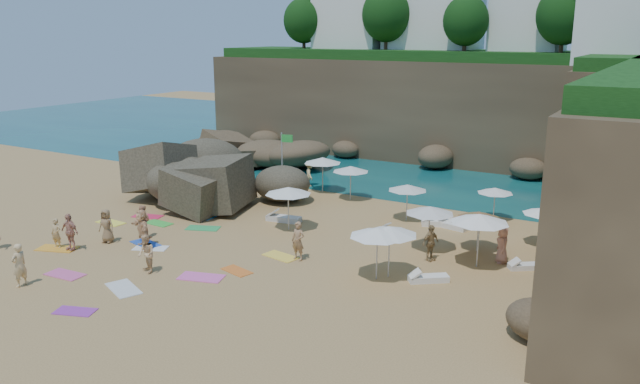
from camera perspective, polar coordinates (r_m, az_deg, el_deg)
The scene contains 52 objects.
ground at distance 32.20m, azimuth -5.80°, elevation -4.15°, with size 120.00×120.00×0.00m, color tan.
seawater at distance 58.38m, azimuth 11.84°, elevation 4.05°, with size 120.00×120.00×0.00m, color #0C4751.
cliff_back at distance 52.48m, azimuth 12.36°, elevation 7.30°, with size 44.00×8.00×8.00m, color brown.
rock_promontory at distance 50.98m, azimuth -5.21°, elevation 2.81°, with size 12.00×7.00×2.00m, color brown, non-canonical shape.
clifftop_buildings at distance 52.59m, azimuth 14.11°, elevation 15.13°, with size 28.48×9.48×7.00m.
clifftop_trees at distance 46.06m, azimuth 14.02°, elevation 15.31°, with size 35.60×23.82×4.40m.
marina_masts at distance 65.03m, azimuth -2.02°, elevation 8.05°, with size 3.10×0.10×6.00m.
rock_outcrop at distance 39.67m, azimuth -10.13°, elevation -0.72°, with size 9.02×6.77×3.61m, color brown, non-canonical shape.
flag_pole at distance 39.08m, azimuth -3.34°, elevation 3.25°, with size 0.81×0.21×4.16m.
parasol_0 at distance 40.55m, azimuth 0.24°, elevation 2.92°, with size 2.45×2.45×2.31m.
parasol_1 at distance 38.71m, azimuth 2.83°, elevation 2.12°, with size 2.28×2.28×2.16m.
parasol_2 at distance 35.81m, azimuth 15.73°, elevation 0.14°, with size 1.97×1.97×1.87m.
parasol_3 at distance 32.18m, azimuth 19.81°, elevation -1.65°, with size 2.05×2.05×1.94m.
parasol_4 at distance 30.02m, azimuth 10.02°, elevation -1.64°, with size 2.33×2.33×2.21m.
parasol_5 at distance 32.73m, azimuth -2.93°, elevation 0.12°, with size 2.46×2.46×2.33m.
parasol_6 at distance 30.55m, azimuth 14.34°, elevation -2.04°, with size 2.07×2.07×1.95m.
parasol_7 at distance 34.73m, azimuth 8.00°, elevation 0.41°, with size 2.17×2.17×2.06m.
parasol_8 at distance 28.34m, azimuth 14.40°, elevation -2.36°, with size 2.60×2.60×2.46m.
parasol_9 at distance 26.24m, azimuth 5.27°, elevation -3.69°, with size 2.40×2.40×2.27m.
parasol_11 at distance 26.50m, azimuth 6.38°, elevation -3.53°, with size 2.41×2.41×2.28m.
lounger_0 at distance 34.70m, azimuth -3.33°, elevation -2.46°, with size 1.96×0.65×0.30m, color silver.
lounger_1 at distance 32.65m, azimuth 6.76°, elevation -3.67°, with size 1.65×0.55×0.26m, color silver.
lounger_2 at distance 29.33m, azimuth 18.32°, elevation -6.47°, with size 1.55×0.52×0.24m, color silver.
lounger_3 at distance 34.53m, azimuth 10.96°, elevation -2.78°, with size 2.04×0.68×0.32m, color white.
lounger_4 at distance 34.22m, azimuth 11.92°, elevation -3.02°, with size 1.81×0.60×0.28m, color white.
lounger_5 at distance 26.92m, azimuth 9.89°, elevation -7.80°, with size 1.69×0.56×0.26m, color white.
towel_0 at distance 32.26m, azimuth -15.65°, elevation -4.57°, with size 1.72×0.86×0.03m, color blue.
towel_1 at distance 29.42m, azimuth -22.28°, elevation -6.99°, with size 1.74×0.87×0.03m, color #D95491.
towel_2 at distance 32.97m, azimuth -22.90°, elevation -4.77°, with size 1.90×0.95×0.03m, color orange.
towel_3 at distance 35.44m, azimuth -14.53°, elevation -2.78°, with size 1.59×0.79×0.03m, color green.
towel_4 at distance 36.32m, azimuth -18.58°, elevation -2.66°, with size 1.65×0.83×0.03m, color #FFEF43.
towel_5 at distance 31.55m, azimuth -15.24°, elevation -4.97°, with size 1.63×0.82×0.03m, color white.
towel_6 at distance 25.62m, azimuth -21.49°, elevation -10.11°, with size 1.52×0.76×0.03m, color purple.
towel_7 at distance 36.93m, azimuth -15.48°, elevation -2.15°, with size 1.69×0.84×0.03m, color #E22754.
towel_8 at distance 36.25m, azimuth -10.89°, elevation -2.19°, with size 1.72×0.86×0.03m, color #2A9EE0.
towel_9 at distance 27.44m, azimuth -10.81°, elevation -7.66°, with size 1.92×0.96×0.03m, color #EC5BB0.
towel_10 at distance 27.91m, azimuth -7.61°, elevation -7.15°, with size 1.47×0.74×0.03m, color orange.
towel_11 at distance 34.04m, azimuth -10.66°, elevation -3.27°, with size 1.77×0.88×0.03m, color green.
towel_12 at distance 29.42m, azimuth -3.61°, elevation -5.89°, with size 1.72×0.86×0.03m, color yellow.
towel_13 at distance 27.07m, azimuth -17.52°, elevation -8.42°, with size 1.92×0.96×0.03m, color silver.
person_stand_0 at distance 32.88m, azimuth -22.97°, elevation -3.51°, with size 0.54×0.35×1.48m, color tan.
person_stand_1 at distance 33.00m, azimuth -15.91°, elevation -2.62°, with size 0.83×0.65×1.71m, color tan.
person_stand_2 at distance 42.43m, azimuth -0.94°, elevation 1.67°, with size 1.10×0.45×1.70m, color #ECC986.
person_stand_3 at distance 29.05m, azimuth 10.06°, elevation -4.60°, with size 1.00×0.42×1.71m, color #97794B.
person_stand_4 at distance 29.53m, azimuth 16.34°, elevation -4.65°, with size 0.84×0.46×1.72m, color tan.
person_stand_5 at distance 44.77m, azimuth -8.39°, elevation 2.12°, with size 1.46×0.42×1.58m, color tan.
person_stand_6 at distance 28.61m, azimuth -25.80°, elevation -6.03°, with size 0.67×0.44×1.85m, color #E2BB80.
person_lie_1 at distance 32.44m, azimuth -21.81°, elevation -4.60°, with size 1.05×1.80×0.44m, color tan.
person_lie_2 at distance 32.98m, azimuth -18.84°, elevation -4.02°, with size 0.82×1.67×0.45m, color olive.
person_lie_3 at distance 31.83m, azimuth -15.88°, elevation -4.40°, with size 1.71×1.85×0.49m, color tan.
person_lie_4 at distance 28.89m, azimuth -2.01°, elevation -5.84°, with size 0.66×1.80×0.43m, color #A37951.
person_lie_5 at distance 28.38m, azimuth -15.53°, elevation -6.54°, with size 0.82×1.69×0.64m, color #E4B781.
Camera 1 is at (18.18, -24.53, 10.22)m, focal length 35.00 mm.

